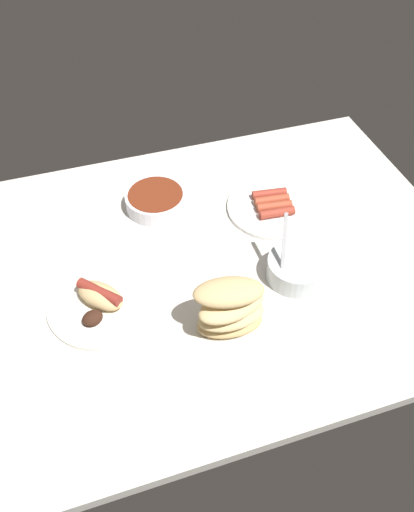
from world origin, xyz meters
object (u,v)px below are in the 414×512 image
plate_sausages (273,206)px  bowl_chili (156,200)px  bread_stack (230,309)px  plate_hotdog_assembled (101,301)px  bowl_coleslaw (296,268)px

plate_sausages → bowl_chili: 30.35cm
bread_stack → plate_sausages: bearing=-126.0°
bread_stack → plate_hotdog_assembled: bearing=-30.4°
bowl_coleslaw → bowl_chili: (24.53, -32.74, -0.53)cm
plate_hotdog_assembled → bowl_coleslaw: bearing=173.2°
plate_hotdog_assembled → bowl_chili: 33.47cm
bowl_coleslaw → plate_sausages: size_ratio=0.64×
bowl_coleslaw → plate_hotdog_assembled: bowl_coleslaw is taller
plate_hotdog_assembled → bowl_chili: (-18.95, -27.58, 0.76)cm
bowl_chili → plate_hotdog_assembled: bearing=55.5°
bowl_chili → bread_stack: bearing=97.4°
plate_hotdog_assembled → bread_stack: (-24.39, 14.32, 5.55)cm
plate_hotdog_assembled → bread_stack: size_ratio=1.54×
plate_sausages → bowl_chili: size_ratio=1.50×
bread_stack → bowl_chili: bread_stack is taller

